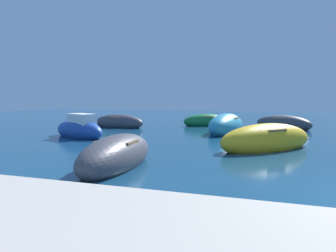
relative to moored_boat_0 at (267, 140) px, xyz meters
The scene contains 7 objects.
moored_boat_0 is the anchor object (origin of this frame).
moored_boat_2 6.50m from the moored_boat_0, 132.50° to the right, with size 1.61×4.30×1.28m.
moored_boat_3 9.64m from the moored_boat_0, behind, with size 3.93×2.68×1.54m.
moored_boat_5 11.88m from the moored_boat_0, 147.72° to the left, with size 3.93×1.68×1.21m.
moored_boat_8 9.13m from the moored_boat_0, 83.65° to the left, with size 4.11×3.24×1.18m.
moored_boat_9 10.44m from the moored_boat_0, 114.79° to the left, with size 3.63×2.65×1.14m.
moored_boat_10 5.73m from the moored_boat_0, 114.15° to the left, with size 2.32×4.48×1.51m.
Camera 1 is at (-2.98, -7.02, 2.16)m, focal length 32.88 mm.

